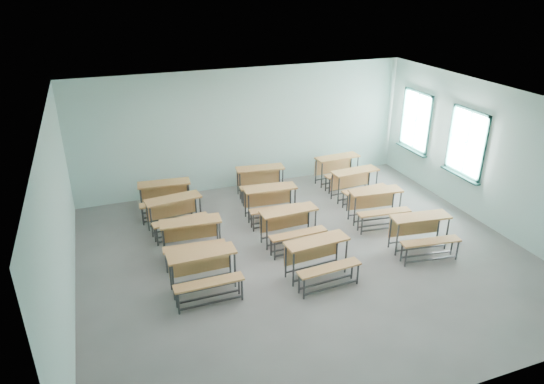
{
  "coord_description": "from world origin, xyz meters",
  "views": [
    {
      "loc": [
        -3.66,
        -7.83,
        5.37
      ],
      "look_at": [
        -0.3,
        1.2,
        1.0
      ],
      "focal_mm": 32.0,
      "sensor_mm": 36.0,
      "label": 1
    }
  ],
  "objects": [
    {
      "name": "desk_unit_r1c1",
      "position": [
        -0.11,
        0.58,
        0.52
      ],
      "size": [
        1.27,
        0.87,
        0.77
      ],
      "rotation": [
        0.0,
        0.0,
        0.03
      ],
      "color": "#B77B42",
      "rests_on": "ground"
    },
    {
      "name": "desk_unit_r1c2",
      "position": [
        2.15,
        0.81,
        0.52
      ],
      "size": [
        1.32,
        0.96,
        0.77
      ],
      "rotation": [
        0.0,
        0.0,
        -0.11
      ],
      "color": "#B77B42",
      "rests_on": "ground"
    },
    {
      "name": "desk_unit_r2c0",
      "position": [
        -2.31,
        2.03,
        0.52
      ],
      "size": [
        1.33,
        0.97,
        0.77
      ],
      "rotation": [
        0.0,
        0.0,
        0.12
      ],
      "color": "#B77B42",
      "rests_on": "ground"
    },
    {
      "name": "desk_unit_r0c2",
      "position": [
        2.33,
        -0.64,
        0.52
      ],
      "size": [
        1.34,
        0.99,
        0.77
      ],
      "rotation": [
        0.0,
        0.0,
        -0.13
      ],
      "color": "#B77B42",
      "rests_on": "ground"
    },
    {
      "name": "desk_unit_r3c2",
      "position": [
        2.39,
        3.14,
        0.52
      ],
      "size": [
        1.29,
        0.91,
        0.77
      ],
      "rotation": [
        0.0,
        0.0,
        0.06
      ],
      "color": "#B77B42",
      "rests_on": "ground"
    },
    {
      "name": "desk_unit_r0c0",
      "position": [
        -2.24,
        -0.48,
        0.52
      ],
      "size": [
        1.24,
        0.83,
        0.77
      ],
      "rotation": [
        0.0,
        0.0,
        0.0
      ],
      "color": "#B77B42",
      "rests_on": "ground"
    },
    {
      "name": "room",
      "position": [
        0.08,
        0.03,
        1.6
      ],
      "size": [
        9.04,
        8.04,
        3.24
      ],
      "color": "gray",
      "rests_on": "ground"
    },
    {
      "name": "desk_unit_r0c1",
      "position": [
        -0.09,
        -0.8,
        0.52
      ],
      "size": [
        1.29,
        0.91,
        0.77
      ],
      "rotation": [
        0.0,
        0.0,
        0.07
      ],
      "color": "#B77B42",
      "rests_on": "ground"
    },
    {
      "name": "desk_unit_r1c0",
      "position": [
        -2.19,
        0.82,
        0.52
      ],
      "size": [
        1.3,
        0.93,
        0.77
      ],
      "rotation": [
        0.0,
        0.0,
        -0.08
      ],
      "color": "#B77B42",
      "rests_on": "ground"
    },
    {
      "name": "desk_unit_r2c2",
      "position": [
        2.34,
        2.08,
        0.52
      ],
      "size": [
        1.29,
        0.91,
        0.77
      ],
      "rotation": [
        0.0,
        0.0,
        0.06
      ],
      "color": "#B77B42",
      "rests_on": "ground"
    },
    {
      "name": "desk_unit_r3c0",
      "position": [
        -2.39,
        2.99,
        0.52
      ],
      "size": [
        1.31,
        0.94,
        0.77
      ],
      "rotation": [
        0.0,
        0.0,
        -0.09
      ],
      "color": "#B77B42",
      "rests_on": "ground"
    },
    {
      "name": "desk_unit_r3c1",
      "position": [
        0.11,
        3.11,
        0.52
      ],
      "size": [
        1.33,
        0.97,
        0.77
      ],
      "rotation": [
        0.0,
        0.0,
        -0.11
      ],
      "color": "#B77B42",
      "rests_on": "ground"
    },
    {
      "name": "desk_unit_r2c1",
      "position": [
        -0.09,
        1.82,
        0.52
      ],
      "size": [
        1.29,
        0.91,
        0.77
      ],
      "rotation": [
        0.0,
        0.0,
        -0.07
      ],
      "color": "#B77B42",
      "rests_on": "ground"
    }
  ]
}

